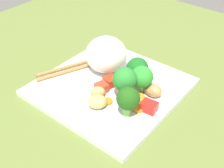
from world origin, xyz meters
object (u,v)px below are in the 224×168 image
Objects in this scene: rice_mound at (106,54)px; chopstick_pair at (80,65)px; carrot_slice_1 at (127,88)px; square_plate at (110,87)px; broccoli_floret_2 at (128,99)px.

chopstick_pair is at bearing -58.52° from rice_mound.
chopstick_pair is (0.34, -13.72, 0.08)cm from carrot_slice_1.
chopstick_pair is at bearing -88.60° from carrot_slice_1.
carrot_slice_1 reaches higher than square_plate.
carrot_slice_1 is at bearing -141.79° from broccoli_floret_2.
square_plate is 3.96cm from carrot_slice_1.
square_plate is at bearing 48.57° from rice_mound.
broccoli_floret_2 is at bearing 55.05° from rice_mound.
square_plate is at bearing 107.70° from chopstick_pair.
broccoli_floret_2 is at bearing 38.21° from carrot_slice_1.
broccoli_floret_2 reaches higher than carrot_slice_1.
broccoli_floret_2 is (5.17, 8.61, 4.56)cm from square_plate.
carrot_slice_1 is (-6.28, -4.94, -3.58)cm from broccoli_floret_2.
broccoli_floret_2 is (9.26, 13.24, -0.07)cm from rice_mound.
square_plate is 11.03cm from broccoli_floret_2.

